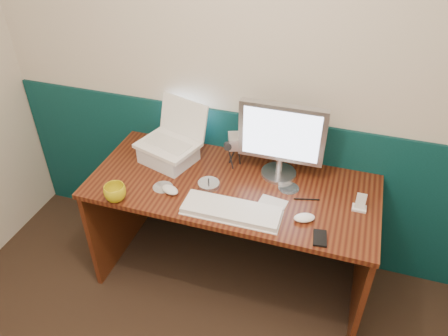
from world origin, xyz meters
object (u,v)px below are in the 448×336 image
(desk, at_px, (232,233))
(laptop, at_px, (166,127))
(keyboard, at_px, (231,211))
(monitor, at_px, (282,140))
(mug, at_px, (115,193))
(camcorder, at_px, (234,151))

(desk, xyz_separation_m, laptop, (-0.43, 0.11, 0.61))
(desk, distance_m, keyboard, 0.45)
(desk, xyz_separation_m, monitor, (0.22, 0.18, 0.61))
(keyboard, relative_size, mug, 4.30)
(desk, relative_size, monitor, 3.41)
(mug, bearing_deg, desk, 29.35)
(desk, relative_size, mug, 13.69)
(desk, height_order, camcorder, camcorder)
(monitor, height_order, mug, monitor)
(desk, bearing_deg, mug, -150.65)
(monitor, height_order, camcorder, monitor)
(laptop, relative_size, mug, 2.83)
(keyboard, bearing_deg, desk, 105.24)
(mug, distance_m, camcorder, 0.71)
(monitor, xyz_separation_m, camcorder, (-0.27, 0.01, -0.13))
(desk, xyz_separation_m, mug, (-0.55, -0.31, 0.42))
(desk, distance_m, mug, 0.76)
(keyboard, bearing_deg, camcorder, 104.18)
(keyboard, distance_m, camcorder, 0.43)
(desk, bearing_deg, laptop, 165.90)
(monitor, bearing_deg, desk, -142.50)
(mug, relative_size, camcorder, 0.58)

